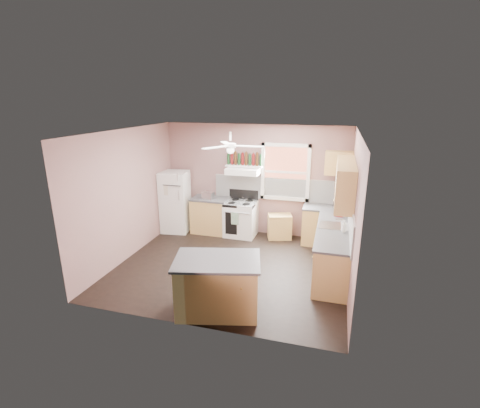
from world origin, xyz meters
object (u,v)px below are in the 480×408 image
(toaster, at_px, (208,196))
(stove, at_px, (241,219))
(island, at_px, (218,286))
(cart, at_px, (279,227))
(refrigerator, at_px, (175,202))

(toaster, distance_m, stove, 0.99)
(toaster, distance_m, island, 3.40)
(cart, height_order, island, island)
(stove, bearing_deg, refrigerator, -174.14)
(refrigerator, height_order, toaster, refrigerator)
(stove, bearing_deg, cart, 5.17)
(refrigerator, xyz_separation_m, toaster, (0.88, 0.03, 0.22))
(cart, bearing_deg, stove, 166.64)
(cart, xyz_separation_m, island, (-0.45, -3.26, 0.16))
(island, bearing_deg, stove, 85.34)
(toaster, bearing_deg, island, -56.08)
(toaster, relative_size, stove, 0.33)
(island, bearing_deg, toaster, 99.32)
(refrigerator, bearing_deg, toaster, -5.20)
(toaster, height_order, stove, toaster)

